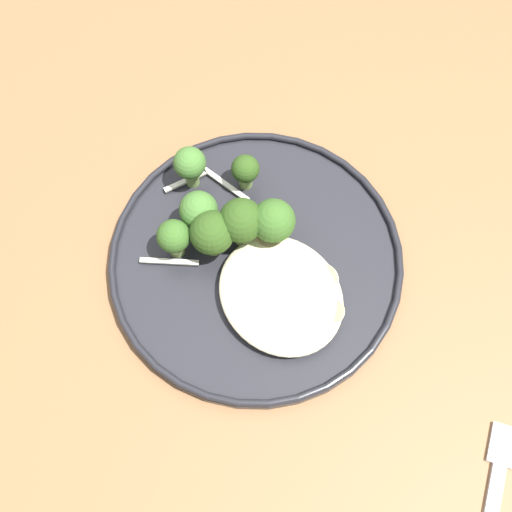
# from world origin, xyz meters

# --- Properties ---
(ground) EXTENTS (6.00, 6.00, 0.00)m
(ground) POSITION_xyz_m (0.00, 0.00, 0.00)
(ground) COLOR #47423D
(wooden_dining_table) EXTENTS (1.40, 1.00, 0.74)m
(wooden_dining_table) POSITION_xyz_m (0.00, 0.00, 0.66)
(wooden_dining_table) COLOR brown
(wooden_dining_table) RESTS_ON ground
(dinner_plate) EXTENTS (0.29, 0.29, 0.02)m
(dinner_plate) POSITION_xyz_m (-0.01, 0.03, 0.75)
(dinner_plate) COLOR #232328
(dinner_plate) RESTS_ON wooden_dining_table
(noodle_bed) EXTENTS (0.13, 0.11, 0.02)m
(noodle_bed) POSITION_xyz_m (-0.06, 0.03, 0.76)
(noodle_bed) COLOR beige
(noodle_bed) RESTS_ON dinner_plate
(seared_scallop_left_edge) EXTENTS (0.02, 0.02, 0.01)m
(seared_scallop_left_edge) POSITION_xyz_m (-0.10, 0.01, 0.76)
(seared_scallop_left_edge) COLOR #E5C689
(seared_scallop_left_edge) RESTS_ON dinner_plate
(seared_scallop_tiny_bay) EXTENTS (0.03, 0.03, 0.01)m
(seared_scallop_tiny_bay) POSITION_xyz_m (-0.06, 0.04, 0.76)
(seared_scallop_tiny_bay) COLOR beige
(seared_scallop_tiny_bay) RESTS_ON dinner_plate
(seared_scallop_half_hidden) EXTENTS (0.03, 0.03, 0.01)m
(seared_scallop_half_hidden) POSITION_xyz_m (-0.05, 0.01, 0.76)
(seared_scallop_half_hidden) COLOR #DBB77A
(seared_scallop_half_hidden) RESTS_ON dinner_plate
(seared_scallop_tilted_round) EXTENTS (0.02, 0.02, 0.02)m
(seared_scallop_tilted_round) POSITION_xyz_m (-0.01, 0.01, 0.76)
(seared_scallop_tilted_round) COLOR #DBB77A
(seared_scallop_tilted_round) RESTS_ON dinner_plate
(seared_scallop_center_golden) EXTENTS (0.03, 0.03, 0.01)m
(seared_scallop_center_golden) POSITION_xyz_m (-0.07, -0.01, 0.76)
(seared_scallop_center_golden) COLOR #E5C689
(seared_scallop_center_golden) RESTS_ON dinner_plate
(seared_scallop_on_noodles) EXTENTS (0.02, 0.02, 0.01)m
(seared_scallop_on_noodles) POSITION_xyz_m (-0.09, 0.02, 0.76)
(seared_scallop_on_noodles) COLOR #DBB77A
(seared_scallop_on_noodles) RESTS_ON dinner_plate
(seared_scallop_large_seared) EXTENTS (0.03, 0.03, 0.01)m
(seared_scallop_large_seared) POSITION_xyz_m (-0.04, 0.04, 0.76)
(seared_scallop_large_seared) COLOR #DBB77A
(seared_scallop_large_seared) RESTS_ON dinner_plate
(broccoli_floret_near_rim) EXTENTS (0.04, 0.04, 0.06)m
(broccoli_floret_near_rim) POSITION_xyz_m (-0.01, -0.00, 0.79)
(broccoli_floret_near_rim) COLOR #89A356
(broccoli_floret_near_rim) RESTS_ON dinner_plate
(broccoli_floret_center_pile) EXTENTS (0.04, 0.04, 0.06)m
(broccoli_floret_center_pile) POSITION_xyz_m (0.02, 0.05, 0.79)
(broccoli_floret_center_pile) COLOR #89A356
(broccoli_floret_center_pile) RESTS_ON dinner_plate
(broccoli_floret_small_sprig) EXTENTS (0.03, 0.03, 0.05)m
(broccoli_floret_small_sprig) POSITION_xyz_m (0.06, -0.02, 0.78)
(broccoli_floret_small_sprig) COLOR #7A994C
(broccoli_floret_small_sprig) RESTS_ON dinner_plate
(broccoli_floret_left_leaning) EXTENTS (0.03, 0.03, 0.06)m
(broccoli_floret_left_leaning) POSITION_xyz_m (0.10, 0.02, 0.79)
(broccoli_floret_left_leaning) COLOR #7A994C
(broccoli_floret_left_leaning) RESTS_ON dinner_plate
(broccoli_floret_split_head) EXTENTS (0.04, 0.04, 0.07)m
(broccoli_floret_split_head) POSITION_xyz_m (0.01, 0.02, 0.79)
(broccoli_floret_split_head) COLOR #89A356
(broccoli_floret_split_head) RESTS_ON dinner_plate
(broccoli_floret_tall_stalk) EXTENTS (0.04, 0.04, 0.06)m
(broccoli_floret_tall_stalk) POSITION_xyz_m (0.05, 0.05, 0.79)
(broccoli_floret_tall_stalk) COLOR #89A356
(broccoli_floret_tall_stalk) RESTS_ON dinner_plate
(broccoli_floret_right_tilted) EXTENTS (0.03, 0.03, 0.05)m
(broccoli_floret_right_tilted) POSITION_xyz_m (0.04, 0.08, 0.78)
(broccoli_floret_right_tilted) COLOR #89A356
(broccoli_floret_right_tilted) RESTS_ON dinner_plate
(onion_sliver_short_strip) EXTENTS (0.01, 0.05, 0.00)m
(onion_sliver_short_strip) POSITION_xyz_m (0.10, 0.03, 0.75)
(onion_sliver_short_strip) COLOR silver
(onion_sliver_short_strip) RESTS_ON dinner_plate
(onion_sliver_long_sliver) EXTENTS (0.03, 0.05, 0.00)m
(onion_sliver_long_sliver) POSITION_xyz_m (0.01, 0.02, 0.75)
(onion_sliver_long_sliver) COLOR silver
(onion_sliver_long_sliver) RESTS_ON dinner_plate
(onion_sliver_curled_piece) EXTENTS (0.04, 0.05, 0.00)m
(onion_sliver_curled_piece) POSITION_xyz_m (0.04, 0.10, 0.75)
(onion_sliver_curled_piece) COLOR silver
(onion_sliver_curled_piece) RESTS_ON dinner_plate
(onion_sliver_pale_crescent) EXTENTS (0.06, 0.02, 0.00)m
(onion_sliver_pale_crescent) POSITION_xyz_m (0.07, -0.00, 0.75)
(onion_sliver_pale_crescent) COLOR silver
(onion_sliver_pale_crescent) RESTS_ON dinner_plate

